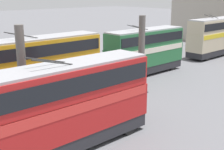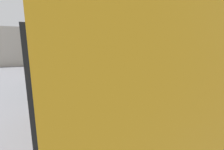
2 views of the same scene
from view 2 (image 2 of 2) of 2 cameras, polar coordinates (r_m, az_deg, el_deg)
The scene contains 7 objects.
depot_back_wall at distance 41.66m, azimuth -15.25°, elevation 10.31°, with size 0.50×36.00×9.12m.
support_column_far at distance 14.47m, azimuth -0.91°, elevation 5.21°, with size 0.98×0.98×6.71m.
bus_right_near at distance 6.28m, azimuth -11.00°, elevation -4.93°, with size 10.70×2.54×5.78m.
bus_right_mid at distance 18.67m, azimuth -18.65°, elevation 4.36°, with size 9.83×2.54×5.40m.
bus_right_far at distance 32.59m, azimuth -20.34°, elevation 7.11°, with size 9.72×2.54×5.74m.
person_aisle_midway at distance 8.39m, azimuth 24.33°, elevation -16.90°, with size 0.48×0.41×1.65m.
oil_drum at distance 11.70m, azimuth 18.03°, elevation -10.76°, with size 0.63×0.63×0.89m.
Camera 2 is at (-1.85, 5.23, 4.63)m, focal length 24.00 mm.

